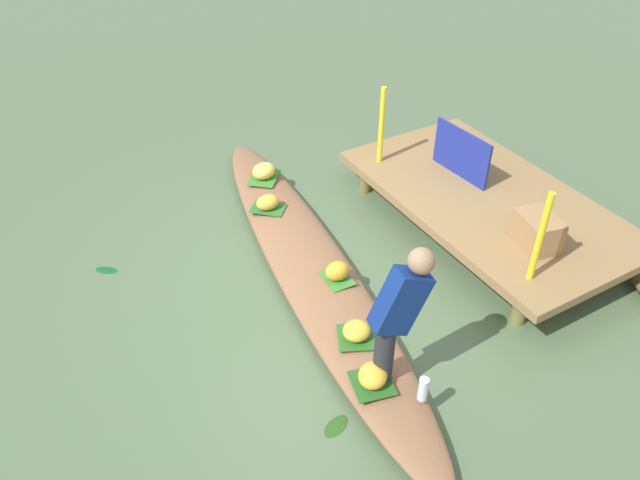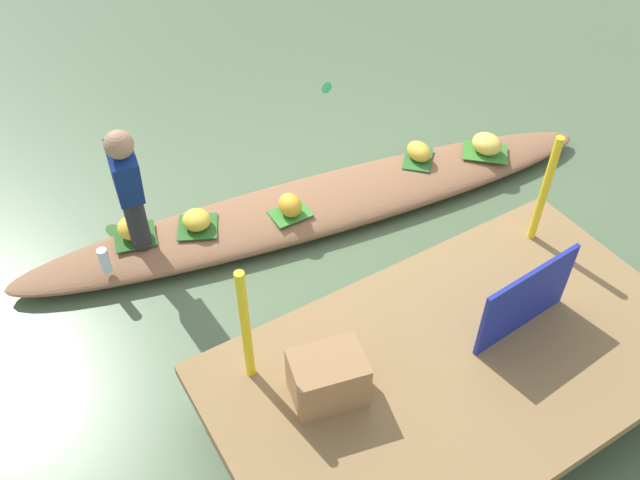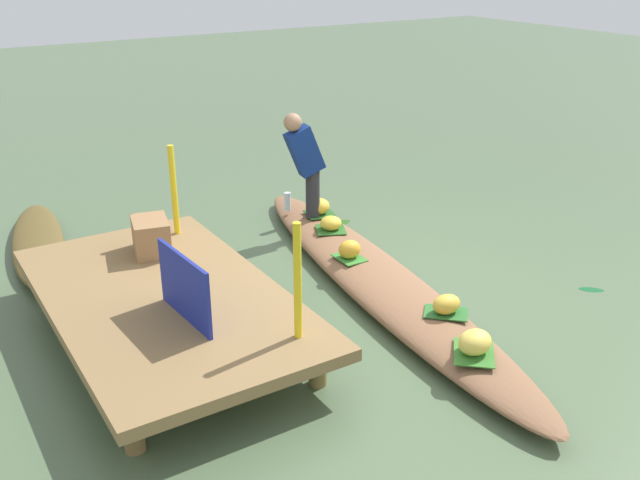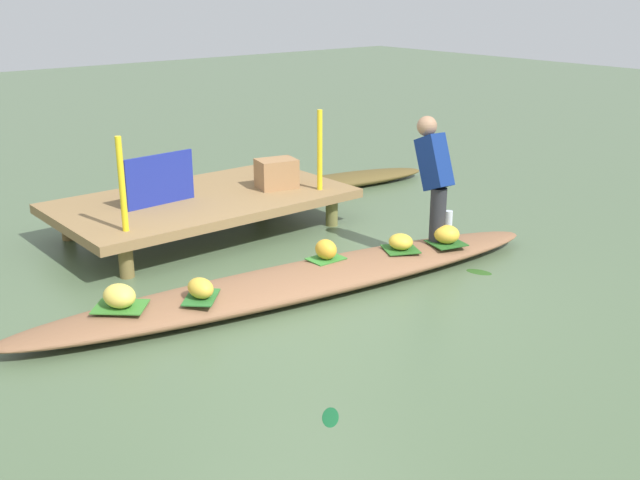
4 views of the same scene
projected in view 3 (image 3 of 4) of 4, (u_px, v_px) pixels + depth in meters
name	position (u px, v px, depth m)	size (l,w,h in m)	color
canal_water	(376.00, 289.00, 6.94)	(40.00, 40.00, 0.00)	#4F6545
dock_platform	(164.00, 300.00, 5.96)	(3.20, 1.80, 0.42)	olive
vendor_boat	(376.00, 279.00, 6.90)	(5.32, 0.76, 0.21)	brown
moored_boat	(38.00, 242.00, 7.80)	(2.49, 0.54, 0.17)	brown
leaf_mat_0	(474.00, 353.00, 5.46)	(0.41, 0.31, 0.01)	#387B2B
banana_bunch_0	(475.00, 342.00, 5.43)	(0.29, 0.24, 0.19)	#EFD053
leaf_mat_1	(331.00, 230.00, 7.79)	(0.32, 0.31, 0.01)	#296221
banana_bunch_1	(331.00, 223.00, 7.77)	(0.23, 0.24, 0.15)	gold
leaf_mat_2	(349.00, 258.00, 7.10)	(0.33, 0.24, 0.01)	#36812E
banana_bunch_2	(350.00, 249.00, 7.06)	(0.23, 0.19, 0.19)	gold
leaf_mat_3	(320.00, 214.00, 8.25)	(0.32, 0.33, 0.01)	#245920
banana_bunch_3	(320.00, 206.00, 8.21)	(0.23, 0.25, 0.18)	gold
leaf_mat_4	(446.00, 313.00, 6.05)	(0.37, 0.25, 0.01)	#2A6A2B
banana_bunch_4	(446.00, 304.00, 6.02)	(0.26, 0.19, 0.17)	gold
vendor_person	(305.00, 159.00, 7.87)	(0.24, 0.47, 1.23)	#28282D
water_bottle	(287.00, 201.00, 8.33)	(0.08, 0.08, 0.22)	silver
market_banner	(184.00, 287.00, 5.44)	(0.81, 0.03, 0.54)	navy
railing_post_west	(298.00, 281.00, 5.12)	(0.06, 0.06, 0.91)	yellow
railing_post_east	(174.00, 190.00, 6.99)	(0.06, 0.06, 0.91)	yellow
produce_crate	(151.00, 236.00, 6.65)	(0.44, 0.32, 0.33)	#9D7249
drifting_plant_0	(343.00, 222.00, 8.57)	(0.25, 0.14, 0.01)	#29521B
drifting_plant_1	(591.00, 289.00, 6.92)	(0.24, 0.11, 0.01)	#125328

